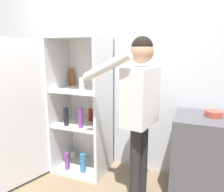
% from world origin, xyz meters
% --- Properties ---
extents(wall_back, '(7.00, 0.06, 2.55)m').
position_xyz_m(wall_back, '(0.00, 0.98, 1.27)').
color(wall_back, silver).
rests_on(wall_back, ground_plane).
extents(refrigerator, '(0.94, 1.22, 1.74)m').
position_xyz_m(refrigerator, '(-0.45, 0.55, 0.86)').
color(refrigerator, silver).
rests_on(refrigerator, ground_plane).
extents(person, '(0.72, 0.57, 1.71)m').
position_xyz_m(person, '(0.50, 0.37, 1.09)').
color(person, '#262628').
rests_on(person, ground_plane).
extents(counter, '(0.58, 0.57, 0.89)m').
position_xyz_m(counter, '(1.12, 0.64, 0.45)').
color(counter, '#4C4C51').
rests_on(counter, ground_plane).
extents(bowl, '(0.18, 0.18, 0.06)m').
position_xyz_m(bowl, '(1.21, 0.69, 0.93)').
color(bowl, '#B24738').
rests_on(bowl, counter).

